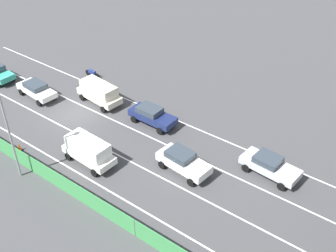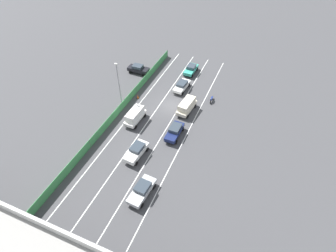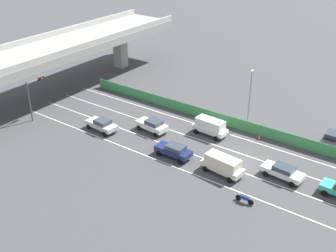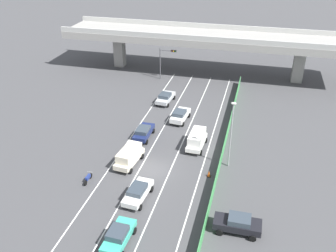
{
  "view_description": "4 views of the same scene",
  "coord_description": "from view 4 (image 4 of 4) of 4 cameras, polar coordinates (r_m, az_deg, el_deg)",
  "views": [
    {
      "loc": [
        20.24,
        26.45,
        21.63
      ],
      "look_at": [
        -1.96,
        9.76,
        1.83
      ],
      "focal_mm": 44.32,
      "sensor_mm": 36.0,
      "label": 1
    },
    {
      "loc": [
        -13.84,
        34.45,
        29.64
      ],
      "look_at": [
        -2.57,
        7.25,
        2.02
      ],
      "focal_mm": 28.5,
      "sensor_mm": 36.0,
      "label": 2
    },
    {
      "loc": [
        -37.96,
        -17.23,
        25.85
      ],
      "look_at": [
        0.23,
        10.32,
        1.43
      ],
      "focal_mm": 44.82,
      "sensor_mm": 36.0,
      "label": 3
    },
    {
      "loc": [
        10.37,
        -33.75,
        24.94
      ],
      "look_at": [
        -0.37,
        7.51,
        1.83
      ],
      "focal_mm": 39.97,
      "sensor_mm": 36.0,
      "label": 4
    }
  ],
  "objects": [
    {
      "name": "ground_plane",
      "position": [
        43.23,
        -2.05,
        -6.8
      ],
      "size": [
        300.0,
        300.0,
        0.0
      ],
      "primitive_type": "plane",
      "color": "#424244"
    },
    {
      "name": "lane_line_left_edge",
      "position": [
        49.83,
        -5.7,
        -1.73
      ],
      "size": [
        0.14,
        48.96,
        0.01
      ],
      "primitive_type": "cube",
      "color": "silver",
      "rests_on": "ground"
    },
    {
      "name": "lane_line_mid_left",
      "position": [
        48.85,
        -1.86,
        -2.25
      ],
      "size": [
        0.14,
        48.96,
        0.01
      ],
      "primitive_type": "cube",
      "color": "silver",
      "rests_on": "ground"
    },
    {
      "name": "lane_line_mid_right",
      "position": [
        48.11,
        2.12,
        -2.79
      ],
      "size": [
        0.14,
        48.96,
        0.01
      ],
      "primitive_type": "cube",
      "color": "silver",
      "rests_on": "ground"
    },
    {
      "name": "lane_line_right_edge",
      "position": [
        47.61,
        6.2,
        -3.32
      ],
      "size": [
        0.14,
        48.96,
        0.01
      ],
      "primitive_type": "cube",
      "color": "silver",
      "rests_on": "ground"
    },
    {
      "name": "elevated_overpass",
      "position": [
        69.97,
        5.69,
        13.08
      ],
      "size": [
        52.54,
        9.38,
        8.26
      ],
      "color": "gray",
      "rests_on": "ground"
    },
    {
      "name": "green_fence",
      "position": [
        47.05,
        8.63,
        -2.84
      ],
      "size": [
        0.1,
        45.06,
        1.51
      ],
      "color": "#3D8E4C",
      "rests_on": "ground"
    },
    {
      "name": "car_van_white",
      "position": [
        46.93,
        4.41,
        -1.99
      ],
      "size": [
        2.19,
        4.59,
        2.16
      ],
      "color": "silver",
      "rests_on": "ground"
    },
    {
      "name": "car_sedan_white",
      "position": [
        53.31,
        1.85,
        1.67
      ],
      "size": [
        2.34,
        4.48,
        1.68
      ],
      "color": "white",
      "rests_on": "ground"
    },
    {
      "name": "car_taxi_teal",
      "position": [
        34.37,
        -7.56,
        -16.24
      ],
      "size": [
        2.13,
        4.38,
        1.65
      ],
      "color": "teal",
      "rests_on": "ground"
    },
    {
      "name": "car_sedan_navy",
      "position": [
        49.13,
        -3.75,
        -0.91
      ],
      "size": [
        1.97,
        4.45,
        1.6
      ],
      "color": "navy",
      "rests_on": "ground"
    },
    {
      "name": "car_van_cream",
      "position": [
        43.84,
        -5.95,
        -4.52
      ],
      "size": [
        2.46,
        4.92,
        2.09
      ],
      "color": "beige",
      "rests_on": "ground"
    },
    {
      "name": "car_hatchback_white",
      "position": [
        38.81,
        -4.62,
        -10.0
      ],
      "size": [
        2.27,
        4.66,
        1.52
      ],
      "color": "silver",
      "rests_on": "ground"
    },
    {
      "name": "car_sedan_silver",
      "position": [
        58.96,
        -0.39,
        4.37
      ],
      "size": [
        2.35,
        4.68,
        1.58
      ],
      "color": "#B7BABC",
      "rests_on": "ground"
    },
    {
      "name": "motorcycle",
      "position": [
        42.16,
        -12.09,
        -7.78
      ],
      "size": [
        0.6,
        1.95,
        0.93
      ],
      "color": "black",
      "rests_on": "ground"
    },
    {
      "name": "parked_sedan_dark",
      "position": [
        35.69,
        10.6,
        -14.4
      ],
      "size": [
        4.34,
        2.04,
        1.71
      ],
      "color": "black",
      "rests_on": "ground"
    },
    {
      "name": "traffic_light",
      "position": [
        67.26,
        -0.4,
        10.3
      ],
      "size": [
        3.01,
        0.44,
        5.69
      ],
      "color": "#47474C",
      "rests_on": "ground"
    },
    {
      "name": "street_lamp",
      "position": [
        42.01,
        9.63,
        -0.51
      ],
      "size": [
        0.6,
        0.36,
        8.18
      ],
      "color": "gray",
      "rests_on": "ground"
    },
    {
      "name": "traffic_cone",
      "position": [
        42.34,
        6.25,
        -7.25
      ],
      "size": [
        0.47,
        0.47,
        0.74
      ],
      "color": "orange",
      "rests_on": "ground"
    }
  ]
}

